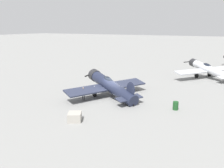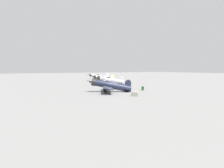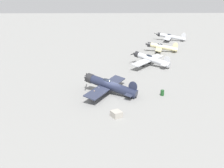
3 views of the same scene
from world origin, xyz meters
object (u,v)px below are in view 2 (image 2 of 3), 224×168
(ground_crew_mechanic, at_px, (106,89))
(airplane_far_line, at_px, (103,78))
(fuel_drum, at_px, (143,88))
(airplane_foreground, at_px, (110,85))
(airplane_mid_apron, at_px, (109,80))
(equipment_crate, at_px, (136,94))
(airplane_outer_stand, at_px, (99,76))

(ground_crew_mechanic, bearing_deg, airplane_far_line, 158.55)
(fuel_drum, bearing_deg, airplane_far_line, 78.64)
(airplane_foreground, height_order, ground_crew_mechanic, airplane_foreground)
(fuel_drum, bearing_deg, airplane_mid_apron, 86.42)
(ground_crew_mechanic, distance_m, equipment_crate, 7.03)
(airplane_foreground, xyz_separation_m, ground_crew_mechanic, (-2.39, -2.50, -0.54))
(airplane_far_line, bearing_deg, fuel_drum, 92.82)
(airplane_mid_apron, bearing_deg, fuel_drum, 123.33)
(airplane_far_line, bearing_deg, equipment_crate, 84.83)
(airplane_far_line, relative_size, airplane_outer_stand, 0.87)
(airplane_foreground, relative_size, airplane_outer_stand, 0.93)
(airplane_far_line, xyz_separation_m, airplane_outer_stand, (7.35, 19.26, -0.04))
(airplane_foreground, distance_m, fuel_drum, 8.84)
(equipment_crate, bearing_deg, airplane_outer_stand, 70.17)
(equipment_crate, bearing_deg, airplane_mid_apron, 71.12)
(airplane_far_line, bearing_deg, airplane_mid_apron, 84.04)
(fuel_drum, bearing_deg, airplane_foreground, 173.32)
(airplane_mid_apron, xyz_separation_m, fuel_drum, (-1.18, -18.84, -1.11))
(airplane_mid_apron, bearing_deg, equipment_crate, 108.03)
(airplane_foreground, bearing_deg, fuel_drum, -159.63)
(airplane_far_line, distance_m, fuel_drum, 35.26)
(airplane_outer_stand, height_order, ground_crew_mechanic, airplane_outer_stand)
(airplane_mid_apron, relative_size, airplane_far_line, 1.07)
(airplane_foreground, distance_m, equipment_crate, 8.82)
(airplane_foreground, bearing_deg, airplane_far_line, -87.99)
(airplane_mid_apron, relative_size, airplane_outer_stand, 0.94)
(airplane_outer_stand, distance_m, equipment_crate, 65.41)
(airplane_far_line, xyz_separation_m, equipment_crate, (-14.84, -42.26, -0.97))
(airplane_far_line, xyz_separation_m, fuel_drum, (-6.94, -34.56, -0.92))
(airplane_outer_stand, distance_m, fuel_drum, 55.69)
(airplane_foreground, xyz_separation_m, equipment_crate, (0.82, -8.72, -1.07))
(equipment_crate, bearing_deg, airplane_far_line, 70.65)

